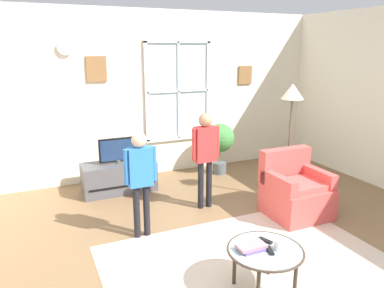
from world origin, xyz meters
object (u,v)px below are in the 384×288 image
Objects in this scene: armchair at (295,192)px; coffee_table at (265,252)px; remote_near_cup at (270,250)px; book_stack at (251,247)px; television at (118,150)px; cup at (278,245)px; remote_near_books at (265,240)px; floor_lamp at (292,103)px; potted_plant_by_window at (220,140)px; person_red_shirt at (205,150)px; person_blue_shirt at (140,173)px; tv_stand at (119,177)px.

coffee_table is (-1.33, -1.21, 0.08)m from armchair.
book_stack is at bearing 144.60° from remote_near_cup.
cup is at bearing -76.17° from television.
armchair is 3.25× the size of book_stack.
book_stack is 1.91× the size of remote_near_cup.
remote_near_books is 0.08× the size of floor_lamp.
floor_lamp is (1.57, 1.77, 1.00)m from remote_near_cup.
armchair is 0.50× the size of floor_lamp.
armchair is at bearing 42.32° from coffee_table.
remote_near_cup is (-0.09, 0.00, -0.04)m from cup.
book_stack is 2.66× the size of cup.
armchair is 0.95× the size of potted_plant_by_window.
remote_near_cup is at bearing -98.83° from person_red_shirt.
television is 0.34× the size of floor_lamp.
floor_lamp is at bearing -29.88° from television.
armchair is at bearing -42.13° from television.
floor_lamp reaches higher than remote_near_books.
book_stack reaches higher than remote_near_cup.
remote_near_cup is 0.15× the size of potted_plant_by_window.
potted_plant_by_window is at bearing 53.97° from person_red_shirt.
remote_near_books is at bearing -97.53° from person_red_shirt.
armchair reaches higher than coffee_table.
person_red_shirt is at bearing 80.50° from coffee_table.
person_blue_shirt is at bearing 116.53° from coffee_table.
remote_near_books is 0.15× the size of potted_plant_by_window.
tv_stand is 3.08m from coffee_table.
coffee_table is at bearing -63.47° from person_blue_shirt.
armchair is 6.21× the size of remote_near_books.
cup is at bearing -134.19° from armchair.
potted_plant_by_window is (-0.12, 1.93, 0.29)m from armchair.
person_red_shirt is at bearing 82.47° from remote_near_books.
tv_stand is at bearing 100.16° from book_stack.
potted_plant_by_window reaches higher than remote_near_books.
coffee_table is at bearing -77.79° from television.
armchair is 1.34m from person_red_shirt.
armchair is 1.25m from floor_lamp.
person_blue_shirt reaches higher than book_stack.
book_stack is at bearing 155.52° from cup.
person_red_shirt is (0.31, 1.97, 0.41)m from remote_near_cup.
armchair reaches higher than remote_near_cup.
book_stack is 3.37m from potted_plant_by_window.
person_red_shirt is (0.32, 1.92, 0.45)m from coffee_table.
coffee_table is at bearing -124.96° from remote_near_books.
armchair reaches higher than tv_stand.
person_blue_shirt is (-0.73, 1.47, 0.40)m from coffee_table.
person_red_shirt reaches higher than television.
coffee_table is (0.65, -3.01, 0.17)m from tv_stand.
armchair reaches higher than cup.
floor_lamp is at bearing -8.98° from person_red_shirt.
floor_lamp is at bearing 46.79° from remote_near_books.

